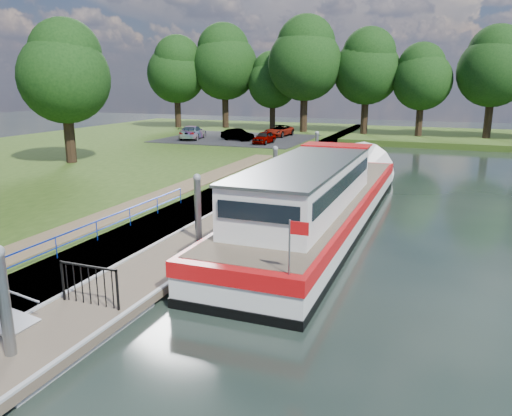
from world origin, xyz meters
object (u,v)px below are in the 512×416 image
at_px(pontoon, 244,216).
at_px(car_d, 279,131).
at_px(car_c, 193,132).
at_px(car_b, 238,135).
at_px(barge, 324,199).
at_px(car_a, 264,137).

xyz_separation_m(pontoon, car_d, (-7.72, 28.12, 1.23)).
bearing_deg(car_c, pontoon, 110.99).
relative_size(car_b, car_c, 0.74).
relative_size(pontoon, barge, 1.42).
height_order(barge, car_d, barge).
height_order(car_b, car_c, car_c).
bearing_deg(car_c, car_a, 160.92).
bearing_deg(car_c, barge, 118.05).
bearing_deg(car_b, car_d, -11.46).
height_order(car_b, car_d, car_d).
height_order(pontoon, car_b, car_b).
height_order(pontoon, car_a, car_a).
relative_size(barge, car_a, 6.54).
bearing_deg(car_c, car_d, -155.41).
distance_m(barge, car_b, 26.25).
relative_size(pontoon, car_b, 9.02).
bearing_deg(car_d, car_c, -137.78).
bearing_deg(pontoon, car_b, 113.80).
relative_size(car_b, car_d, 0.80).
bearing_deg(car_a, car_c, 174.98).
bearing_deg(car_a, barge, -61.14).
xyz_separation_m(pontoon, barge, (3.60, 0.92, 0.90)).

